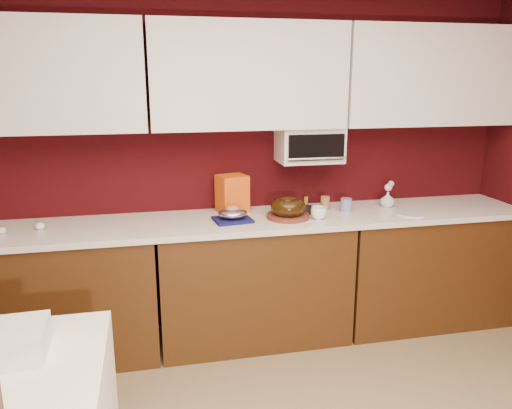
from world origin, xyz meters
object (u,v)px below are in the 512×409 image
Objects in this scene: foil_ham_nest at (233,213)px; pandoro_box at (232,194)px; newspaper_stack at (2,343)px; bundt_cake at (288,207)px; toaster_oven at (309,144)px; flower_vase at (388,198)px; blue_jar at (346,205)px; coffee_mug at (319,212)px.

foil_ham_nest is 0.75× the size of pandoro_box.
newspaper_stack is (-1.15, -1.22, -0.15)m from foil_ham_nest.
toaster_oven is at bearing 46.08° from bundt_cake.
flower_vase is at bearing -7.78° from toaster_oven.
toaster_oven is at bearing 151.29° from blue_jar.
blue_jar is at bearing -26.68° from pandoro_box.
coffee_mug is at bearing -93.21° from toaster_oven.
pandoro_box is at bearing 149.58° from coffee_mug.
toaster_oven is 3.50× the size of flower_vase.
blue_jar is 0.36m from flower_vase.
toaster_oven is 0.66m from pandoro_box.
flower_vase is 0.38× the size of newspaper_stack.
foil_ham_nest is 1.20m from flower_vase.
foil_ham_nest is 1.93× the size of coffee_mug.
blue_jar is at bearing 33.14° from newspaper_stack.
coffee_mug is (0.54, -0.32, -0.08)m from pandoro_box.
newspaper_stack is (-1.74, -1.44, -0.57)m from toaster_oven.
coffee_mug is at bearing -19.33° from bundt_cake.
blue_jar is (0.85, 0.08, -0.01)m from foil_ham_nest.
toaster_oven is at bearing 39.45° from newspaper_stack.
toaster_oven reaches higher than pandoro_box.
foil_ham_nest is at bearing -160.30° from toaster_oven.
toaster_oven is 2.33m from newspaper_stack.
newspaper_stack is at bearing -141.59° from bundt_cake.
bundt_cake is 0.90× the size of pandoro_box.
coffee_mug reaches higher than newspaper_stack.
bundt_cake is at bearing -1.06° from foil_ham_nest.
coffee_mug is (0.58, -0.08, -0.00)m from foil_ham_nest.
bundt_cake is 1.21× the size of foil_ham_nest.
flower_vase is (0.81, 0.14, -0.02)m from bundt_cake.
bundt_cake is at bearing -170.23° from flower_vase.
blue_jar is at bearing -28.71° from toaster_oven.
foil_ham_nest is 0.59× the size of newspaper_stack.
flower_vase is at bearing -20.64° from pandoro_box.
flower_vase reaches higher than coffee_mug.
bundt_cake and flower_vase have the same top height.
coffee_mug is (0.20, -0.07, -0.03)m from bundt_cake.
pandoro_box reaches higher than foil_ham_nest.
pandoro_box is at bearing 174.57° from flower_vase.
bundt_cake is 0.43m from pandoro_box.
bundt_cake is at bearing 38.41° from newspaper_stack.
toaster_oven reaches higher than coffee_mug.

